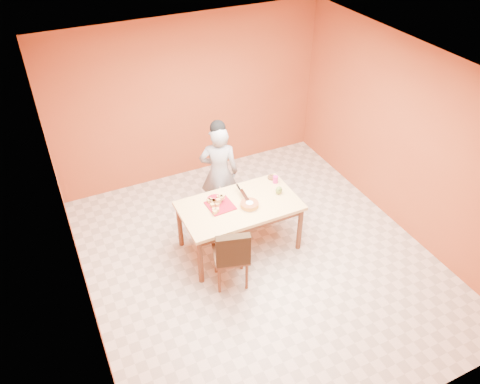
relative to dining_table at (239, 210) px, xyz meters
name	(u,v)px	position (x,y,z in m)	size (l,w,h in m)	color
floor	(260,260)	(0.13, -0.38, -0.67)	(5.00, 5.00, 0.00)	silver
ceiling	(266,76)	(0.13, -0.38, 2.03)	(5.00, 5.00, 0.00)	white
wall_back	(190,100)	(0.13, 2.12, 0.68)	(4.50, 4.50, 0.00)	#B05028
wall_left	(73,235)	(-2.12, -0.38, 0.68)	(5.00, 5.00, 0.00)	#B05028
wall_right	(407,141)	(2.38, -0.38, 0.68)	(5.00, 5.00, 0.00)	#B05028
dining_table	(239,210)	(0.00, 0.00, 0.00)	(1.60, 0.90, 0.76)	#EFBE7D
dining_chair	(231,254)	(-0.38, -0.56, -0.17)	(0.55, 0.61, 0.96)	brown
pastry_pile	(220,202)	(-0.25, 0.08, 0.16)	(0.30, 0.30, 0.10)	#E3BA61
person	(219,173)	(0.05, 0.79, 0.11)	(0.57, 0.37, 1.55)	gray
pastry_platter	(220,206)	(-0.25, 0.08, 0.10)	(0.33, 0.33, 0.02)	maroon
red_dinner_plate	(215,199)	(-0.26, 0.24, 0.10)	(0.22, 0.22, 0.01)	maroon
white_cake_plate	(249,207)	(0.10, -0.10, 0.10)	(0.24, 0.24, 0.01)	silver
sponge_cake	(250,205)	(0.10, -0.10, 0.13)	(0.24, 0.24, 0.06)	orange
cake_server	(244,195)	(0.11, 0.08, 0.17)	(0.05, 0.28, 0.01)	silver
egg_ornament	(279,190)	(0.59, -0.02, 0.15)	(0.10, 0.08, 0.12)	olive
magenta_glass	(275,179)	(0.68, 0.24, 0.15)	(0.07, 0.07, 0.11)	#D62080
checker_tin	(272,177)	(0.68, 0.35, 0.11)	(0.11, 0.11, 0.03)	#33180D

